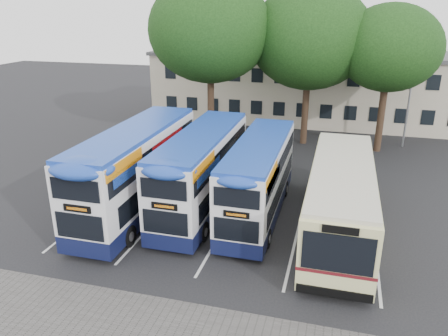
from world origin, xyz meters
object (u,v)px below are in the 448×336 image
(tree_right, at_px, (390,48))
(bus_single, at_px, (341,195))
(bus_dd_left, at_px, (137,167))
(bus_dd_mid, at_px, (202,168))
(bus_dd_right, at_px, (259,175))
(tree_left, at_px, (210,30))
(tree_mid, at_px, (310,38))
(lamp_post, at_px, (412,80))

(tree_right, distance_m, bus_single, 14.77)
(bus_dd_left, relative_size, bus_dd_mid, 1.06)
(tree_right, height_order, bus_dd_right, tree_right)
(bus_dd_left, height_order, bus_dd_right, bus_dd_left)
(bus_dd_left, distance_m, bus_single, 10.12)
(tree_left, xyz_separation_m, tree_right, (12.32, 1.79, -1.14))
(tree_left, bearing_deg, tree_right, 8.25)
(tree_mid, xyz_separation_m, bus_dd_mid, (-3.98, -13.31, -5.67))
(tree_left, relative_size, tree_mid, 1.05)
(tree_mid, distance_m, tree_right, 5.54)
(bus_dd_mid, distance_m, bus_single, 7.02)
(bus_dd_right, distance_m, bus_single, 4.08)
(tree_left, bearing_deg, lamp_post, 13.06)
(tree_mid, height_order, bus_dd_right, tree_mid)
(bus_dd_left, height_order, bus_dd_mid, bus_dd_left)
(bus_single, bearing_deg, tree_right, 79.55)
(tree_mid, bearing_deg, bus_dd_left, -116.25)
(lamp_post, bearing_deg, tree_mid, -172.38)
(bus_dd_right, bearing_deg, bus_dd_mid, -179.53)
(bus_dd_mid, bearing_deg, bus_single, -5.86)
(tree_mid, relative_size, tree_right, 1.13)
(bus_dd_left, height_order, bus_single, bus_dd_left)
(tree_mid, bearing_deg, bus_dd_mid, -106.64)
(tree_mid, bearing_deg, tree_left, -161.28)
(bus_dd_left, bearing_deg, bus_single, 2.16)
(bus_dd_left, bearing_deg, bus_dd_right, 10.42)
(tree_right, bearing_deg, tree_mid, 174.48)
(bus_single, bearing_deg, bus_dd_right, 169.54)
(tree_mid, bearing_deg, bus_single, -77.95)
(lamp_post, bearing_deg, bus_dd_mid, -128.57)
(bus_dd_mid, xyz_separation_m, bus_single, (6.97, -0.72, -0.39))
(lamp_post, distance_m, bus_dd_mid, 18.50)
(tree_right, bearing_deg, lamp_post, 38.10)
(tree_mid, height_order, bus_single, tree_mid)
(lamp_post, height_order, tree_right, tree_right)
(bus_dd_mid, xyz_separation_m, bus_dd_right, (2.96, 0.02, -0.12))
(tree_mid, xyz_separation_m, bus_dd_left, (-7.10, -14.40, -5.52))
(bus_dd_left, distance_m, bus_dd_right, 6.20)
(bus_single, bearing_deg, bus_dd_left, -177.84)
(tree_left, bearing_deg, bus_dd_mid, -75.42)
(tree_right, distance_m, bus_dd_mid, 16.69)
(tree_right, bearing_deg, bus_dd_right, -117.00)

